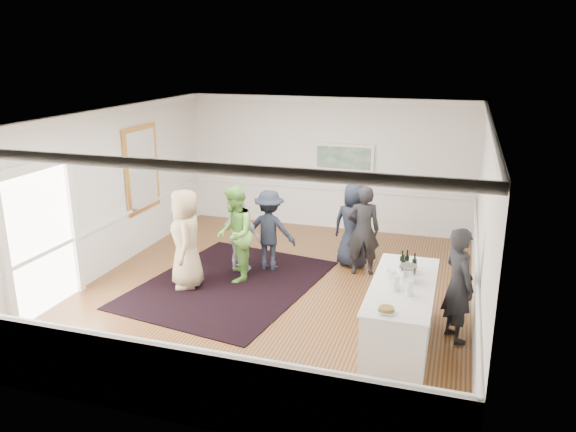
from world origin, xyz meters
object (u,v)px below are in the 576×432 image
(nut_bowl, at_px, (386,310))
(serving_table, at_px, (401,314))
(guest_tan, at_px, (186,239))
(ice_bucket, at_px, (408,274))
(bartender, at_px, (458,285))
(guest_lilac, at_px, (240,237))
(guest_navy, at_px, (354,225))
(guest_dark_b, at_px, (363,230))
(guest_dark_a, at_px, (269,230))
(guest_green, at_px, (235,234))

(nut_bowl, bearing_deg, serving_table, 83.91)
(guest_tan, distance_m, ice_bucket, 4.19)
(bartender, relative_size, guest_lilac, 1.22)
(guest_navy, bearing_deg, guest_dark_b, 134.14)
(guest_dark_a, height_order, nut_bowl, guest_dark_a)
(nut_bowl, bearing_deg, guest_green, 141.38)
(guest_navy, height_order, nut_bowl, guest_navy)
(bartender, relative_size, nut_bowl, 7.38)
(ice_bucket, bearing_deg, guest_lilac, 152.05)
(serving_table, xyz_separation_m, guest_tan, (-4.05, 1.01, 0.44))
(ice_bucket, bearing_deg, bartender, 21.29)
(guest_lilac, bearing_deg, bartender, 166.18)
(ice_bucket, distance_m, nut_bowl, 1.15)
(guest_green, distance_m, guest_dark_b, 2.49)
(bartender, bearing_deg, ice_bucket, 80.42)
(guest_green, bearing_deg, guest_lilac, 167.24)
(guest_lilac, distance_m, ice_bucket, 3.88)
(guest_dark_b, bearing_deg, guest_lilac, -0.23)
(guest_tan, distance_m, guest_green, 0.92)
(serving_table, bearing_deg, guest_green, 154.71)
(guest_lilac, height_order, guest_dark_b, guest_dark_b)
(guest_tan, xyz_separation_m, guest_navy, (2.75, 1.94, -0.07))
(guest_green, distance_m, nut_bowl, 4.11)
(guest_tan, distance_m, guest_dark_b, 3.39)
(serving_table, xyz_separation_m, guest_green, (-3.31, 1.57, 0.43))
(guest_lilac, distance_m, guest_dark_a, 0.59)
(guest_lilac, xyz_separation_m, guest_dark_a, (0.49, 0.32, 0.08))
(guest_dark_b, distance_m, ice_bucket, 2.69)
(guest_dark_a, height_order, guest_dark_b, guest_dark_b)
(guest_lilac, bearing_deg, guest_navy, -147.75)
(serving_table, distance_m, guest_tan, 4.19)
(serving_table, distance_m, ice_bucket, 0.62)
(guest_green, relative_size, ice_bucket, 7.09)
(guest_navy, bearing_deg, ice_bucket, 124.28)
(guest_tan, relative_size, ice_bucket, 7.18)
(guest_tan, distance_m, guest_lilac, 1.19)
(guest_green, bearing_deg, guest_navy, 105.37)
(guest_tan, bearing_deg, guest_navy, 97.43)
(guest_dark_b, bearing_deg, nut_bowl, 89.03)
(ice_bucket, bearing_deg, serving_table, -110.39)
(serving_table, distance_m, guest_navy, 3.24)
(guest_lilac, bearing_deg, nut_bowl, 144.22)
(guest_green, bearing_deg, ice_bucket, 48.02)
(serving_table, height_order, nut_bowl, nut_bowl)
(guest_dark_a, bearing_deg, ice_bucket, 140.83)
(nut_bowl, bearing_deg, guest_dark_a, 130.19)
(guest_lilac, relative_size, ice_bucket, 5.64)
(nut_bowl, bearing_deg, guest_dark_b, 104.68)
(nut_bowl, bearing_deg, bartender, 58.07)
(guest_green, bearing_deg, guest_dark_a, 128.54)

